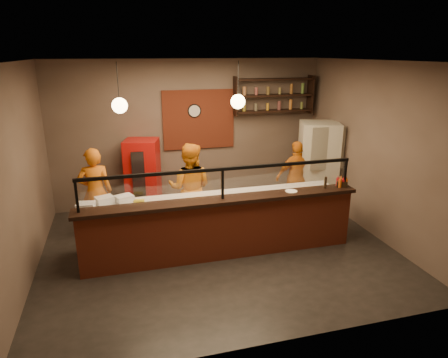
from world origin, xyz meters
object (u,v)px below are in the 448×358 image
object	(u,v)px
pizza_dough	(203,198)
condiment_caddy	(342,184)
wall_clock	(194,111)
fridge	(318,166)
cook_left	(95,192)
cook_right	(297,177)
red_cooler	(143,176)
pepper_mill	(325,182)
cook_mid	(190,188)

from	to	relation	value
pizza_dough	condiment_caddy	world-z (taller)	condiment_caddy
wall_clock	fridge	bearing A→B (deg)	-23.49
fridge	wall_clock	bearing A→B (deg)	174.97
cook_left	cook_right	world-z (taller)	cook_left
red_cooler	pepper_mill	world-z (taller)	red_cooler
wall_clock	pizza_dough	size ratio (longest dim) A/B	0.58
cook_mid	cook_right	world-z (taller)	cook_mid
pizza_dough	pepper_mill	distance (m)	2.15
red_cooler	pepper_mill	distance (m)	3.85
fridge	pepper_mill	xyz separation A→B (m)	(-0.73, -1.64, 0.21)
fridge	cook_mid	bearing A→B (deg)	-152.18
wall_clock	condiment_caddy	bearing A→B (deg)	-52.30
cook_left	condiment_caddy	world-z (taller)	cook_left
pizza_dough	condiment_caddy	bearing A→B (deg)	-11.41
cook_mid	fridge	bearing A→B (deg)	-148.86
pepper_mill	fridge	bearing A→B (deg)	66.01
pizza_dough	red_cooler	bearing A→B (deg)	115.14
cook_right	fridge	distance (m)	0.59
wall_clock	pepper_mill	distance (m)	3.38
red_cooler	pepper_mill	size ratio (longest dim) A/B	7.82
cook_left	pizza_dough	xyz separation A→B (m)	(1.85, -0.96, 0.06)
wall_clock	cook_mid	bearing A→B (deg)	-105.05
cook_left	wall_clock	bearing A→B (deg)	-151.41
condiment_caddy	pepper_mill	distance (m)	0.33
red_cooler	cook_right	bearing A→B (deg)	-0.95
pepper_mill	cook_left	bearing A→B (deg)	159.66
cook_left	pizza_dough	size ratio (longest dim) A/B	3.24
wall_clock	cook_right	world-z (taller)	wall_clock
cook_right	condiment_caddy	xyz separation A→B (m)	(0.15, -1.50, 0.33)
condiment_caddy	pepper_mill	size ratio (longest dim) A/B	0.89
red_cooler	pepper_mill	xyz separation A→B (m)	(2.98, -2.41, 0.37)
red_cooler	condiment_caddy	size ratio (longest dim) A/B	8.78
cook_mid	pizza_dough	xyz separation A→B (m)	(0.12, -0.66, 0.04)
wall_clock	fridge	xyz separation A→B (m)	(2.50, -1.09, -1.14)
pepper_mill	condiment_caddy	bearing A→B (deg)	1.15
cook_right	condiment_caddy	distance (m)	1.54
cook_mid	cook_right	xyz separation A→B (m)	(2.37, 0.35, -0.09)
cook_left	red_cooler	xyz separation A→B (m)	(0.94, 0.96, -0.05)
cook_right	fridge	size ratio (longest dim) A/B	0.82
cook_left	pepper_mill	distance (m)	4.19
cook_mid	condiment_caddy	distance (m)	2.78
red_cooler	condiment_caddy	world-z (taller)	red_cooler
cook_right	red_cooler	bearing A→B (deg)	-12.80
pepper_mill	pizza_dough	bearing A→B (deg)	166.67
fridge	pizza_dough	bearing A→B (deg)	-139.31
cook_left	cook_right	distance (m)	4.10
cook_mid	pizza_dough	bearing A→B (deg)	121.87
condiment_caddy	cook_right	bearing A→B (deg)	95.72
cook_left	red_cooler	size ratio (longest dim) A/B	1.07
red_cooler	wall_clock	bearing A→B (deg)	29.56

